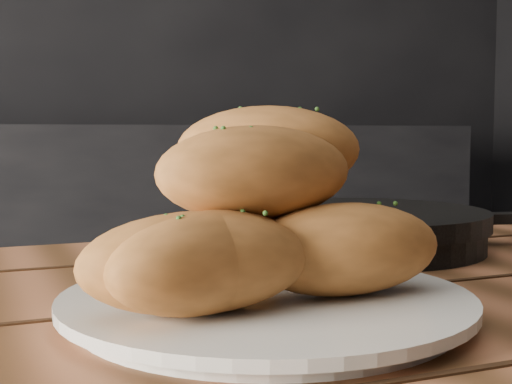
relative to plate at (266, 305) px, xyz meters
name	(u,v)px	position (x,y,z in m)	size (l,w,h in m)	color
plate	(266,305)	(0.00, 0.00, 0.00)	(0.30, 0.30, 0.02)	silver
bread_rolls	(253,222)	(-0.01, 0.00, 0.06)	(0.27, 0.23, 0.14)	#B66D32
skillet	(359,228)	(0.22, 0.24, 0.01)	(0.43, 0.30, 0.05)	black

